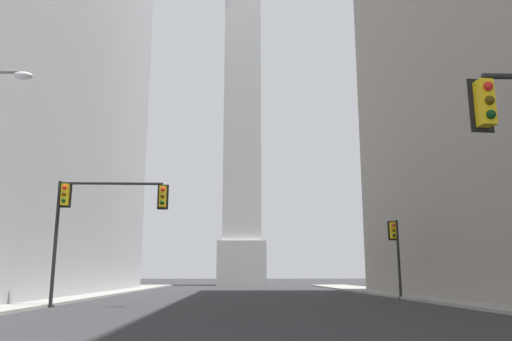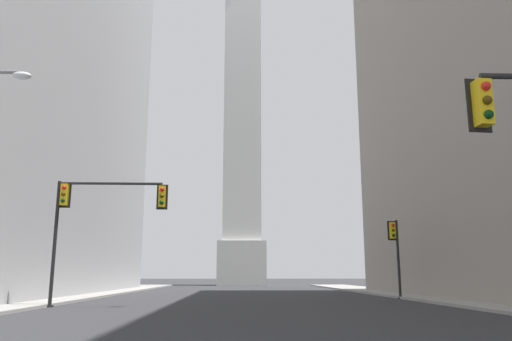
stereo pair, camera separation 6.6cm
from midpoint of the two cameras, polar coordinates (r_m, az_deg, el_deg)
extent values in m
cube|color=gray|center=(31.22, -25.06, -13.50)|extent=(5.00, 91.55, 0.15)
cube|color=gray|center=(31.86, 23.25, -13.59)|extent=(5.00, 91.55, 0.15)
cube|color=silver|center=(77.74, -1.65, -10.56)|extent=(7.32, 7.32, 6.53)
cube|color=white|center=(82.72, -1.54, 8.23)|extent=(5.86, 5.86, 46.77)
cube|color=yellow|center=(12.85, 24.61, 7.03)|extent=(0.37, 0.37, 1.10)
cube|color=black|center=(12.99, 24.19, 6.79)|extent=(0.58, 0.08, 1.32)
sphere|color=red|center=(12.81, 24.93, 8.73)|extent=(0.22, 0.22, 0.22)
sphere|color=#483506|center=(12.70, 25.06, 7.29)|extent=(0.22, 0.22, 0.22)
sphere|color=#073410|center=(12.60, 25.20, 5.82)|extent=(0.22, 0.22, 0.22)
cylinder|color=black|center=(27.51, -21.95, -7.65)|extent=(0.18, 0.18, 6.34)
cylinder|color=#262626|center=(27.51, -22.46, -14.14)|extent=(0.40, 0.40, 0.10)
cube|color=yellow|center=(27.67, -20.99, -2.59)|extent=(0.36, 0.36, 1.10)
cube|color=black|center=(27.84, -20.90, -2.65)|extent=(0.58, 0.07, 1.32)
sphere|color=red|center=(27.54, -21.04, -1.82)|extent=(0.22, 0.22, 0.22)
sphere|color=#483506|center=(27.49, -21.10, -2.52)|extent=(0.22, 0.22, 0.22)
sphere|color=#073410|center=(27.44, -21.15, -3.23)|extent=(0.22, 0.22, 0.22)
cylinder|color=black|center=(27.10, -16.15, -1.44)|extent=(5.32, 0.14, 0.14)
sphere|color=black|center=(27.86, -21.47, -1.36)|extent=(0.18, 0.18, 0.18)
cube|color=yellow|center=(26.47, -10.63, -2.94)|extent=(0.36, 0.36, 1.10)
cube|color=black|center=(26.65, -10.60, -3.00)|extent=(0.58, 0.07, 1.32)
sphere|color=red|center=(26.34, -10.63, -2.14)|extent=(0.22, 0.22, 0.22)
sphere|color=#483506|center=(26.28, -10.66, -2.88)|extent=(0.22, 0.22, 0.22)
sphere|color=#073410|center=(26.23, -10.69, -3.61)|extent=(0.22, 0.22, 0.22)
cylinder|color=black|center=(35.41, 16.01, -9.69)|extent=(0.18, 0.18, 5.23)
cylinder|color=#262626|center=(35.43, 16.25, -13.83)|extent=(0.40, 0.40, 0.10)
cube|color=yellow|center=(35.43, 15.38, -6.62)|extent=(0.34, 0.34, 1.10)
cube|color=black|center=(35.60, 15.29, -6.65)|extent=(0.58, 0.04, 1.32)
sphere|color=red|center=(35.28, 15.45, -6.04)|extent=(0.22, 0.22, 0.22)
sphere|color=#483506|center=(35.25, 15.48, -6.59)|extent=(0.22, 0.22, 0.22)
sphere|color=#073410|center=(35.22, 15.51, -7.14)|extent=(0.22, 0.22, 0.22)
ellipsoid|color=silver|center=(19.00, -25.10, 9.79)|extent=(0.64, 0.36, 0.26)
camera|label=1|loc=(0.03, -89.97, -0.01)|focal=35.00mm
camera|label=2|loc=(0.03, 90.03, 0.01)|focal=35.00mm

